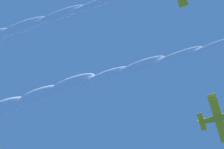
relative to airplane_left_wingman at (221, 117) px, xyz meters
The scene contains 1 object.
airplane_left_wingman is the anchor object (origin of this frame).
Camera 1 is at (21.43, 31.12, 1.72)m, focal length 83.46 mm.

